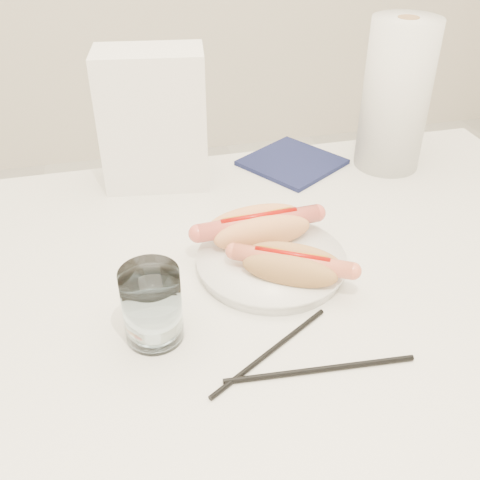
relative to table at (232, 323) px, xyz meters
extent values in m
cube|color=silver|center=(0.00, 0.00, 0.04)|extent=(1.20, 0.80, 0.04)
cylinder|color=silver|center=(0.54, 0.34, -0.34)|extent=(0.04, 0.04, 0.71)
cylinder|color=white|center=(0.06, 0.03, 0.07)|extent=(0.25, 0.25, 0.02)
ellipsoid|color=#F09E60|center=(0.06, 0.06, 0.10)|extent=(0.15, 0.05, 0.05)
ellipsoid|color=#F09E60|center=(0.06, 0.10, 0.10)|extent=(0.15, 0.05, 0.05)
ellipsoid|color=#F09E60|center=(0.06, 0.08, 0.09)|extent=(0.13, 0.06, 0.03)
cylinder|color=#D5594B|center=(0.06, 0.08, 0.11)|extent=(0.18, 0.04, 0.03)
cylinder|color=#990A05|center=(0.06, 0.08, 0.12)|extent=(0.11, 0.02, 0.01)
ellipsoid|color=#B88047|center=(0.07, -0.03, 0.10)|extent=(0.13, 0.09, 0.04)
ellipsoid|color=#B88047|center=(0.08, 0.00, 0.10)|extent=(0.13, 0.09, 0.04)
ellipsoid|color=#B88047|center=(0.08, -0.01, 0.09)|extent=(0.12, 0.10, 0.02)
cylinder|color=#E16D4F|center=(0.08, -0.01, 0.10)|extent=(0.15, 0.10, 0.02)
cylinder|color=#990A05|center=(0.08, -0.01, 0.11)|extent=(0.09, 0.06, 0.01)
cylinder|color=white|center=(-0.11, -0.06, 0.11)|extent=(0.07, 0.07, 0.10)
cylinder|color=black|center=(0.02, -0.12, 0.06)|extent=(0.17, 0.11, 0.01)
cylinder|color=black|center=(0.06, -0.16, 0.06)|extent=(0.22, 0.03, 0.01)
cube|color=white|center=(-0.06, 0.32, 0.18)|extent=(0.19, 0.12, 0.23)
cube|color=#13183D|center=(0.19, 0.33, 0.06)|extent=(0.21, 0.21, 0.01)
cylinder|color=silver|center=(0.36, 0.29, 0.19)|extent=(0.15, 0.15, 0.26)
camera|label=1|loc=(-0.13, -0.57, 0.54)|focal=42.36mm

